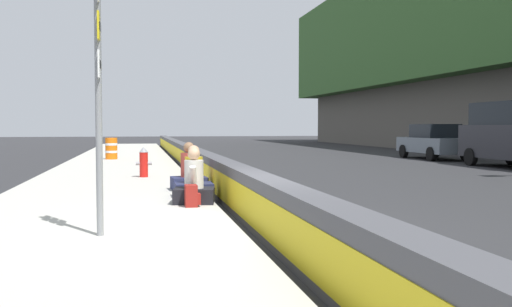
% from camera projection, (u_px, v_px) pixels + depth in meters
% --- Properties ---
extents(ground_plane, '(160.00, 160.00, 0.00)m').
position_uv_depth(ground_plane, '(264.00, 231.00, 8.82)').
color(ground_plane, '#2B2B2D').
rests_on(ground_plane, ground).
extents(sidewalk_strip, '(80.00, 4.40, 0.14)m').
position_uv_depth(sidewalk_strip, '(86.00, 233.00, 8.29)').
color(sidewalk_strip, '#B5B2A8').
rests_on(sidewalk_strip, ground_plane).
extents(jersey_barrier, '(76.00, 0.45, 0.85)m').
position_uv_depth(jersey_barrier, '(264.00, 204.00, 8.80)').
color(jersey_barrier, '#47474C').
rests_on(jersey_barrier, ground_plane).
extents(route_sign_post, '(0.44, 0.09, 3.60)m').
position_uv_depth(route_sign_post, '(99.00, 80.00, 7.65)').
color(route_sign_post, gray).
rests_on(route_sign_post, sidewalk_strip).
extents(fire_hydrant, '(0.26, 0.46, 0.88)m').
position_uv_depth(fire_hydrant, '(144.00, 162.00, 16.56)').
color(fire_hydrant, red).
rests_on(fire_hydrant, sidewalk_strip).
extents(seated_person_foreground, '(0.77, 0.86, 1.07)m').
position_uv_depth(seated_person_foreground, '(194.00, 186.00, 10.99)').
color(seated_person_foreground, black).
rests_on(seated_person_foreground, sidewalk_strip).
extents(seated_person_middle, '(0.69, 0.77, 1.08)m').
position_uv_depth(seated_person_middle, '(194.00, 181.00, 11.96)').
color(seated_person_middle, '#23284C').
rests_on(seated_person_middle, sidewalk_strip).
extents(seated_person_rear, '(0.73, 0.84, 1.11)m').
position_uv_depth(seated_person_rear, '(189.00, 175.00, 13.29)').
color(seated_person_rear, '#23284C').
rests_on(seated_person_rear, sidewalk_strip).
extents(backpack, '(0.32, 0.28, 0.40)m').
position_uv_depth(backpack, '(192.00, 196.00, 10.52)').
color(backpack, maroon).
rests_on(backpack, sidewalk_strip).
extents(construction_barrel, '(0.54, 0.54, 0.95)m').
position_uv_depth(construction_barrel, '(111.00, 148.00, 25.44)').
color(construction_barrel, orange).
rests_on(construction_barrel, sidewalk_strip).
extents(parked_car_fourth, '(4.53, 2.00, 1.71)m').
position_uv_depth(parked_car_fourth, '(434.00, 141.00, 27.78)').
color(parked_car_fourth, slate).
rests_on(parked_car_fourth, ground_plane).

